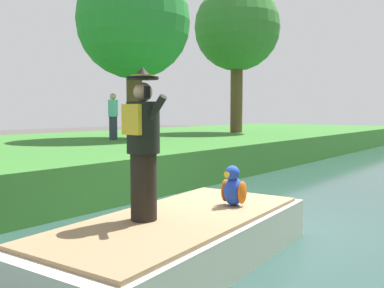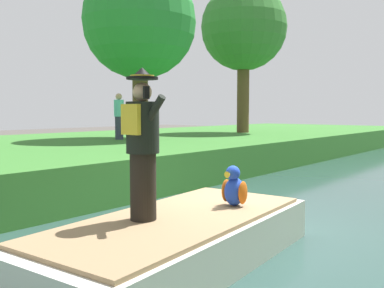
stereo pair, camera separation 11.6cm
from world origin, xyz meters
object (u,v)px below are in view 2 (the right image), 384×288
at_px(person_pirate, 143,144).
at_px(person_bystander, 119,116).
at_px(tree_slender, 244,29).
at_px(parrot_plush, 234,188).
at_px(boat, 177,240).
at_px(tree_broad, 140,23).

bearing_deg(person_pirate, person_bystander, 136.57).
bearing_deg(tree_slender, person_pirate, -61.58).
distance_m(parrot_plush, tree_slender, 14.75).
distance_m(boat, tree_slender, 15.62).
height_order(person_pirate, parrot_plush, person_pirate).
xyz_separation_m(person_pirate, tree_slender, (-7.09, 13.11, 4.12)).
height_order(parrot_plush, tree_broad, tree_broad).
xyz_separation_m(person_pirate, parrot_plush, (0.42, 1.36, -0.68)).
xyz_separation_m(boat, parrot_plush, (0.20, 0.97, 0.55)).
xyz_separation_m(tree_slender, person_bystander, (-0.62, -6.88, -3.90)).
relative_size(person_pirate, tree_broad, 0.30).
relative_size(tree_slender, person_bystander, 4.19).
bearing_deg(person_bystander, person_pirate, -38.95).
relative_size(tree_broad, tree_slender, 0.92).
height_order(tree_broad, person_bystander, tree_broad).
bearing_deg(boat, tree_slender, 119.87).
bearing_deg(person_pirate, tree_broad, 132.28).
bearing_deg(tree_slender, boat, -60.13).
height_order(parrot_plush, person_bystander, person_bystander).
bearing_deg(tree_broad, boat, -40.88).
bearing_deg(boat, person_bystander, 143.59).
xyz_separation_m(tree_broad, person_bystander, (-0.04, -0.98, -3.33)).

